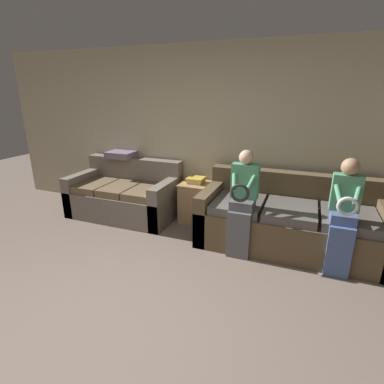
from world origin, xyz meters
TOP-DOWN VIEW (x-y plane):
  - ground_plane at (0.00, 0.00)m, footprint 14.00×14.00m
  - wall_back at (0.00, 2.87)m, footprint 7.55×0.06m
  - couch_main at (1.22, 2.27)m, footprint 2.24×0.99m
  - couch_side at (-1.30, 2.39)m, footprint 1.66×0.91m
  - child_left_seated at (0.68, 1.86)m, footprint 0.32×0.38m
  - child_right_seated at (1.76, 1.86)m, footprint 0.30×0.38m
  - side_shelf at (-0.17, 2.58)m, footprint 0.44×0.47m
  - book_stack at (-0.17, 2.58)m, footprint 0.25×0.24m
  - throw_pillow at (-1.51, 2.71)m, footprint 0.43×0.43m

SIDE VIEW (x-z plane):
  - ground_plane at x=0.00m, z-range 0.00..0.00m
  - side_shelf at x=-0.17m, z-range 0.01..0.61m
  - couch_side at x=-1.30m, z-range -0.12..0.75m
  - couch_main at x=1.22m, z-range -0.11..0.77m
  - book_stack at x=-0.17m, z-range 0.60..0.69m
  - child_left_seated at x=0.68m, z-range 0.06..1.33m
  - child_right_seated at x=1.76m, z-range 0.07..1.33m
  - throw_pillow at x=-1.51m, z-range 0.87..0.97m
  - wall_back at x=0.00m, z-range 0.00..2.55m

